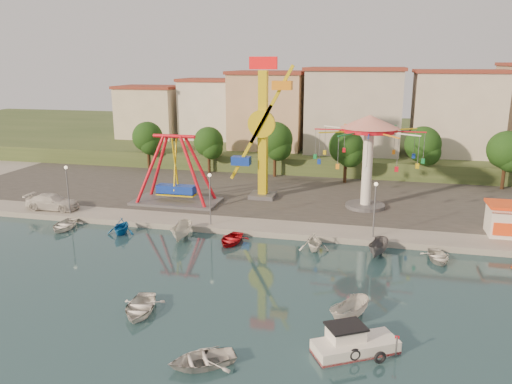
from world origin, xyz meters
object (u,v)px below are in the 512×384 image
(rowboat_a, at_px, (140,307))
(cabin_motorboat, at_px, (353,345))
(kamikaze_tower, at_px, (265,132))
(van, at_px, (52,202))
(wave_swinger, at_px, (369,141))
(skiff, at_px, (350,312))
(pirate_ship_ride, at_px, (175,171))

(rowboat_a, bearing_deg, cabin_motorboat, -16.56)
(kamikaze_tower, xyz_separation_m, rowboat_a, (-2.29, -28.64, -8.13))
(van, bearing_deg, wave_swinger, -78.58)
(skiff, relative_size, van, 0.66)
(rowboat_a, xyz_separation_m, van, (-19.63, 18.57, 1.03))
(wave_swinger, bearing_deg, cabin_motorboat, -89.82)
(cabin_motorboat, bearing_deg, van, 119.25)
(kamikaze_tower, distance_m, van, 25.15)
(wave_swinger, height_order, van, wave_swinger)
(pirate_ship_ride, bearing_deg, van, -155.20)
(skiff, bearing_deg, kamikaze_tower, 143.27)
(rowboat_a, bearing_deg, kamikaze_tower, 74.52)
(wave_swinger, xyz_separation_m, van, (-33.83, -8.81, -6.75))
(pirate_ship_ride, relative_size, wave_swinger, 0.86)
(wave_swinger, distance_m, van, 35.61)
(cabin_motorboat, bearing_deg, rowboat_a, 144.09)
(wave_swinger, distance_m, rowboat_a, 31.81)
(wave_swinger, relative_size, skiff, 3.00)
(skiff, height_order, van, van)
(van, bearing_deg, rowboat_a, -136.58)
(pirate_ship_ride, xyz_separation_m, rowboat_a, (7.23, -24.30, -3.97))
(wave_swinger, distance_m, skiff, 26.40)
(cabin_motorboat, distance_m, rowboat_a, 14.37)
(rowboat_a, bearing_deg, pirate_ship_ride, 95.67)
(pirate_ship_ride, height_order, skiff, pirate_ship_ride)
(pirate_ship_ride, height_order, kamikaze_tower, kamikaze_tower)
(kamikaze_tower, bearing_deg, van, -155.33)
(pirate_ship_ride, height_order, van, pirate_ship_ride)
(kamikaze_tower, relative_size, skiff, 4.27)
(kamikaze_tower, xyz_separation_m, skiff, (11.60, -26.59, -7.80))
(pirate_ship_ride, distance_m, wave_swinger, 21.99)
(pirate_ship_ride, xyz_separation_m, skiff, (21.12, -22.25, -3.65))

